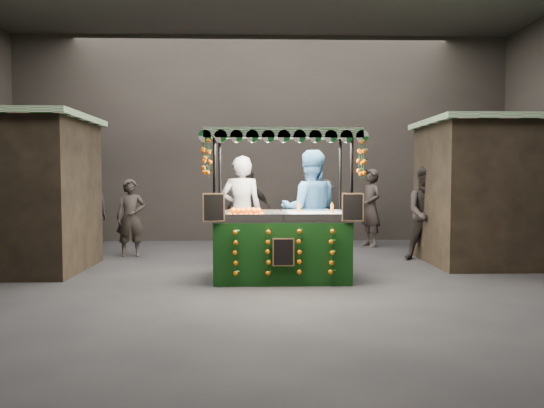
{
  "coord_description": "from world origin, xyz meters",
  "views": [
    {
      "loc": [
        -0.1,
        -7.71,
        1.57
      ],
      "look_at": [
        0.13,
        0.61,
        1.13
      ],
      "focal_mm": 34.19,
      "sensor_mm": 36.0,
      "label": 1
    }
  ],
  "objects": [
    {
      "name": "shopper_0",
      "position": [
        -2.6,
        2.52,
        0.76
      ],
      "size": [
        0.61,
        0.46,
        1.53
      ],
      "rotation": [
        0.0,
        0.0,
        0.17
      ],
      "color": "black",
      "rests_on": "ground"
    },
    {
      "name": "shopper_1",
      "position": [
        3.09,
        1.86,
        0.88
      ],
      "size": [
        0.96,
        0.81,
        1.77
      ],
      "rotation": [
        0.0,
        0.0,
        -0.17
      ],
      "color": "black",
      "rests_on": "ground"
    },
    {
      "name": "vendor_blue",
      "position": [
        0.78,
        0.91,
        1.01
      ],
      "size": [
        0.99,
        0.78,
        2.01
      ],
      "rotation": [
        0.0,
        0.0,
        3.12
      ],
      "color": "navy",
      "rests_on": "ground"
    },
    {
      "name": "neighbour_stall_right",
      "position": [
        4.4,
        1.5,
        1.31
      ],
      "size": [
        3.0,
        2.2,
        2.6
      ],
      "color": "black",
      "rests_on": "ground"
    },
    {
      "name": "shopper_7",
      "position": [
        1.14,
        4.14,
        0.89
      ],
      "size": [
        1.02,
        0.85,
        1.79
      ],
      "rotation": [
        0.0,
        0.0,
        2.76
      ],
      "color": "#2A2322",
      "rests_on": "ground"
    },
    {
      "name": "vendor_grey",
      "position": [
        -0.38,
        1.2,
        0.96
      ],
      "size": [
        0.72,
        0.49,
        1.93
      ],
      "rotation": [
        0.0,
        0.0,
        3.1
      ],
      "color": "gray",
      "rests_on": "ground"
    },
    {
      "name": "shopper_5",
      "position": [
        4.5,
        2.9,
        0.91
      ],
      "size": [
        1.04,
        1.76,
        1.81
      ],
      "rotation": [
        0.0,
        0.0,
        1.89
      ],
      "color": "#282521",
      "rests_on": "ground"
    },
    {
      "name": "market_hall",
      "position": [
        0.0,
        0.0,
        3.38
      ],
      "size": [
        12.1,
        10.1,
        5.05
      ],
      "color": "black",
      "rests_on": "ground"
    },
    {
      "name": "shopper_4",
      "position": [
        -3.87,
        3.72,
        0.96
      ],
      "size": [
        1.12,
        1.03,
        1.92
      ],
      "rotation": [
        0.0,
        0.0,
        3.72
      ],
      "color": "#2C2524",
      "rests_on": "ground"
    },
    {
      "name": "shopper_2",
      "position": [
        -0.3,
        3.78,
        0.86
      ],
      "size": [
        1.09,
        0.69,
        1.72
      ],
      "rotation": [
        0.0,
        0.0,
        2.85
      ],
      "color": "black",
      "rests_on": "ground"
    },
    {
      "name": "ground",
      "position": [
        0.0,
        0.0,
        0.0
      ],
      "size": [
        12.0,
        12.0,
        0.0
      ],
      "primitive_type": "plane",
      "color": "black",
      "rests_on": "ground"
    },
    {
      "name": "shopper_6",
      "position": [
        2.44,
        3.84,
        0.87
      ],
      "size": [
        0.62,
        0.74,
        1.75
      ],
      "rotation": [
        0.0,
        0.0,
        -1.21
      ],
      "color": "#2C2523",
      "rests_on": "ground"
    },
    {
      "name": "juice_stall",
      "position": [
        0.28,
        0.12,
        0.7
      ],
      "size": [
        2.33,
        1.37,
        2.26
      ],
      "color": "black",
      "rests_on": "ground"
    },
    {
      "name": "shopper_3",
      "position": [
        1.45,
        4.35,
        0.76
      ],
      "size": [
        1.11,
        1.05,
        1.52
      ],
      "rotation": [
        0.0,
        0.0,
        0.68
      ],
      "color": "#2B2622",
      "rests_on": "ground"
    }
  ]
}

